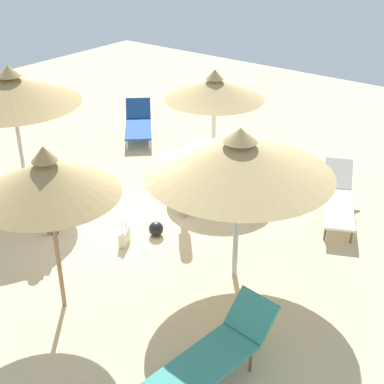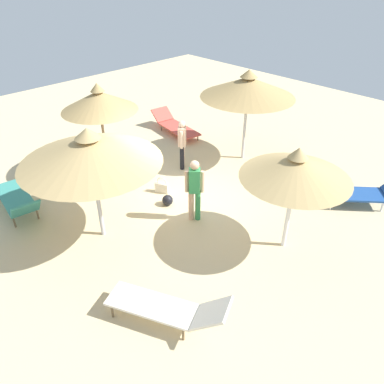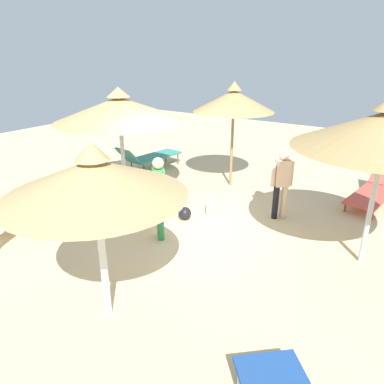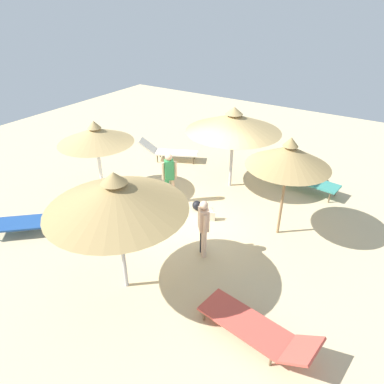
% 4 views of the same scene
% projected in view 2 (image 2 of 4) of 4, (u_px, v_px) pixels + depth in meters
% --- Properties ---
extents(ground, '(24.00, 24.00, 0.10)m').
position_uv_depth(ground, '(175.00, 205.00, 9.85)').
color(ground, beige).
extents(parasol_umbrella_center, '(2.05, 2.05, 2.71)m').
position_uv_depth(parasol_umbrella_center, '(99.00, 101.00, 9.90)').
color(parasol_umbrella_center, olive).
rests_on(parasol_umbrella_center, ground).
extents(parasol_umbrella_far_left, '(2.78, 2.78, 2.78)m').
position_uv_depth(parasol_umbrella_far_left, '(248.00, 87.00, 10.75)').
color(parasol_umbrella_far_left, '#B2B2B7').
rests_on(parasol_umbrella_far_left, ground).
extents(parasol_umbrella_near_left, '(2.24, 2.24, 2.42)m').
position_uv_depth(parasol_umbrella_near_left, '(296.00, 168.00, 7.35)').
color(parasol_umbrella_near_left, white).
rests_on(parasol_umbrella_near_left, ground).
extents(parasol_umbrella_far_right, '(2.96, 2.96, 2.66)m').
position_uv_depth(parasol_umbrella_far_right, '(90.00, 150.00, 7.56)').
color(parasol_umbrella_far_right, '#B2B2B7').
rests_on(parasol_umbrella_far_right, ground).
extents(lounge_chair_near_right, '(1.46, 2.23, 0.80)m').
position_uv_depth(lounge_chair_near_right, '(169.00, 308.00, 6.45)').
color(lounge_chair_near_right, silver).
rests_on(lounge_chair_near_right, ground).
extents(lounge_chair_edge, '(1.81, 1.90, 0.80)m').
position_uv_depth(lounge_chair_edge, '(366.00, 192.00, 9.57)').
color(lounge_chair_edge, '#1E478C').
rests_on(lounge_chair_edge, ground).
extents(lounge_chair_back, '(0.92, 2.20, 0.84)m').
position_uv_depth(lounge_chair_back, '(18.00, 200.00, 9.19)').
color(lounge_chair_back, teal).
rests_on(lounge_chair_back, ground).
extents(lounge_chair_front, '(1.02, 2.32, 0.64)m').
position_uv_depth(lounge_chair_front, '(175.00, 125.00, 13.47)').
color(lounge_chair_front, '#CC4C3F').
rests_on(lounge_chair_front, ground).
extents(person_standing_center, '(0.34, 0.35, 1.62)m').
position_uv_depth(person_standing_center, '(195.00, 187.00, 8.75)').
color(person_standing_center, tan).
rests_on(person_standing_center, ground).
extents(person_standing_far_left, '(0.38, 0.36, 1.51)m').
position_uv_depth(person_standing_far_left, '(182.00, 142.00, 10.98)').
color(person_standing_far_left, black).
rests_on(person_standing_far_left, ground).
extents(handbag, '(0.29, 0.39, 0.46)m').
position_uv_depth(handbag, '(162.00, 187.00, 10.18)').
color(handbag, beige).
rests_on(handbag, ground).
extents(beach_ball, '(0.28, 0.28, 0.28)m').
position_uv_depth(beach_ball, '(168.00, 200.00, 9.68)').
color(beach_ball, black).
rests_on(beach_ball, ground).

